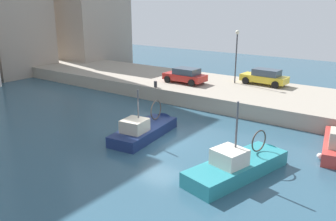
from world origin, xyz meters
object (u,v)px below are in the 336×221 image
at_px(fishing_boat_teal, 241,171).
at_px(mooring_bollard_mid, 155,84).
at_px(parked_car_yellow, 265,77).
at_px(quay_streetlamp, 237,48).
at_px(parked_car_red, 185,75).
at_px(fishing_boat_navy, 147,133).

distance_m(fishing_boat_teal, mooring_bollard_mid, 14.93).
relative_size(fishing_boat_teal, mooring_bollard_mid, 12.89).
bearing_deg(parked_car_yellow, mooring_bollard_mid, 131.82).
xyz_separation_m(fishing_boat_teal, quay_streetlamp, (14.21, 7.22, 4.34)).
xyz_separation_m(parked_car_red, mooring_bollard_mid, (-3.03, 1.15, -0.44)).
height_order(parked_car_red, quay_streetlamp, quay_streetlamp).
height_order(mooring_bollard_mid, quay_streetlamp, quay_streetlamp).
distance_m(fishing_boat_navy, quay_streetlamp, 13.51).
bearing_deg(quay_streetlamp, fishing_boat_navy, 179.51).
bearing_deg(parked_car_red, fishing_boat_teal, -136.50).
relative_size(fishing_boat_navy, quay_streetlamp, 1.33).
bearing_deg(parked_car_red, quay_streetlamp, -55.28).
bearing_deg(mooring_bollard_mid, fishing_boat_teal, -125.17).
bearing_deg(parked_car_yellow, fishing_boat_teal, -162.66).
bearing_deg(fishing_boat_teal, fishing_boat_navy, 79.02).
distance_m(fishing_boat_navy, mooring_bollard_mid, 8.72).
distance_m(fishing_boat_navy, parked_car_red, 10.96).
bearing_deg(fishing_boat_teal, parked_car_yellow, 17.34).
relative_size(fishing_boat_navy, mooring_bollard_mid, 11.66).
distance_m(fishing_boat_teal, quay_streetlamp, 16.52).
distance_m(fishing_boat_navy, fishing_boat_teal, 7.46).
xyz_separation_m(fishing_boat_navy, parked_car_red, (10.17, 3.67, 1.79)).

